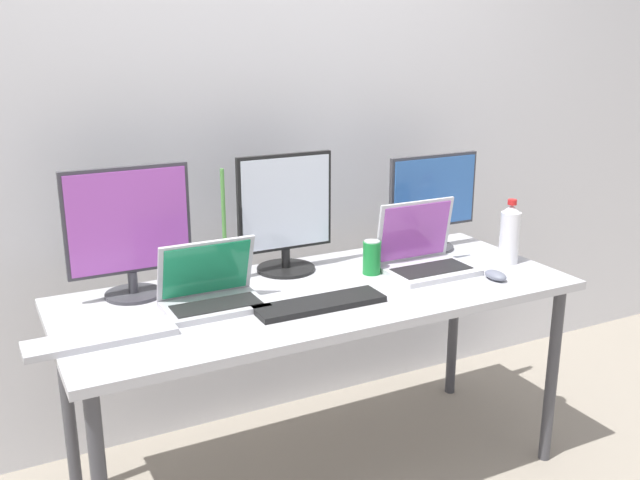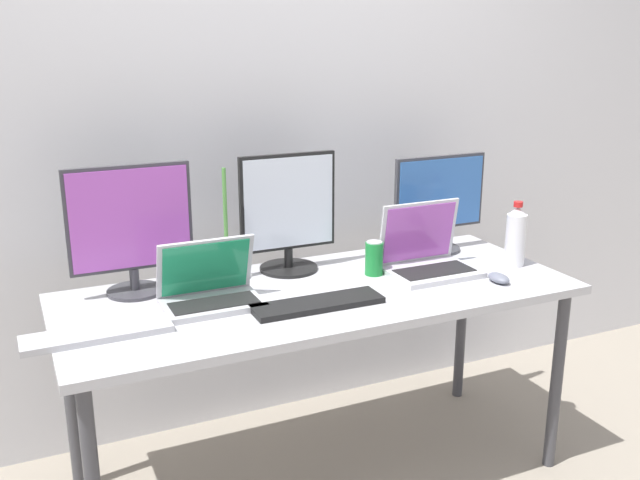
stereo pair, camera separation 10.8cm
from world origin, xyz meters
name	(u,v)px [view 1 (the left image)]	position (x,y,z in m)	size (l,w,h in m)	color
ground_plane	(320,475)	(0.00, 0.00, 0.00)	(16.00, 16.00, 0.00)	gray
wall_back	(252,110)	(0.00, 0.59, 1.30)	(7.00, 0.08, 2.60)	silver
work_desk	(320,306)	(0.00, 0.00, 0.68)	(1.78, 0.72, 0.74)	#424247
monitor_left	(129,229)	(-0.59, 0.24, 0.97)	(0.41, 0.19, 0.44)	#38383D
monitor_center	(285,213)	(-0.02, 0.25, 0.96)	(0.37, 0.22, 0.44)	black
monitor_right	(433,199)	(0.63, 0.23, 0.95)	(0.41, 0.19, 0.39)	#38383D
laptop_silver	(211,292)	(-0.38, 0.02, 0.79)	(0.32, 0.21, 0.22)	#B7B7BC
laptop_secondary	(423,255)	(0.44, 0.01, 0.80)	(0.32, 0.24, 0.26)	silver
keyboard_main	(320,304)	(-0.07, -0.14, 0.75)	(0.43, 0.12, 0.02)	black
keyboard_aux	(101,338)	(-0.76, -0.09, 0.75)	(0.43, 0.12, 0.02)	#B2B2B7
mouse_by_keyboard	(496,275)	(0.61, -0.19, 0.76)	(0.06, 0.10, 0.03)	slate
water_bottle	(510,234)	(0.79, -0.06, 0.85)	(0.08, 0.08, 0.25)	silver
soda_can_near_keyboard	(372,257)	(0.25, 0.07, 0.80)	(0.07, 0.07, 0.13)	#197F33
bamboo_vase	(225,260)	(-0.26, 0.22, 0.82)	(0.06, 0.06, 0.41)	#B2D1B7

